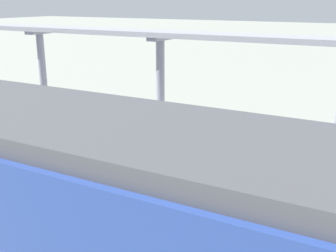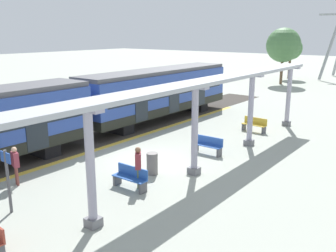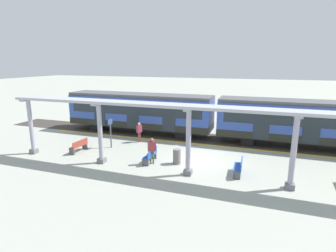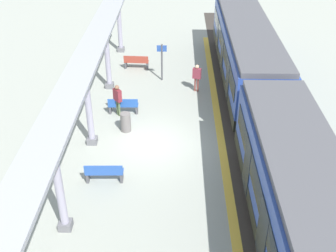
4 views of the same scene
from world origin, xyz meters
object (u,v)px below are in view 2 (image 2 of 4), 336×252
object	(u,v)px
canopy_pillar_third	(195,130)
passenger_by_the_benches	(138,163)
bench_near_end	(208,145)
bench_far_end	(255,124)
bench_extra_slot	(131,177)
canopy_pillar_fourth	(251,110)
canopy_pillar_second	(90,168)
train_far_carriage	(159,93)
trash_bin	(152,164)
platform_info_sign	(8,175)
passenger_waiting_near_edge	(15,161)
canopy_pillar_fifth	(289,96)

from	to	relation	value
canopy_pillar_third	passenger_by_the_benches	size ratio (longest dim) A/B	2.29
canopy_pillar_third	bench_near_end	size ratio (longest dim) A/B	2.52
bench_far_end	bench_extra_slot	size ratio (longest dim) A/B	1.01
canopy_pillar_third	canopy_pillar_fourth	size ratio (longest dim) A/B	1.00
canopy_pillar_second	train_far_carriage	bearing A→B (deg)	121.22
trash_bin	passenger_by_the_benches	world-z (taller)	passenger_by_the_benches
train_far_carriage	canopy_pillar_fourth	bearing A→B (deg)	-12.59
train_far_carriage	platform_info_sign	distance (m)	14.43
bench_extra_slot	platform_info_sign	world-z (taller)	platform_info_sign
bench_extra_slot	passenger_waiting_near_edge	bearing A→B (deg)	-145.84
train_far_carriage	bench_far_end	size ratio (longest dim) A/B	8.50
train_far_carriage	canopy_pillar_second	distance (m)	14.70
canopy_pillar_fourth	passenger_waiting_near_edge	xyz separation A→B (m)	(-4.88, -10.55, -0.94)
bench_near_end	platform_info_sign	xyz separation A→B (m)	(-1.95, -9.37, 0.89)
canopy_pillar_second	bench_extra_slot	bearing A→B (deg)	111.13
canopy_pillar_fourth	passenger_by_the_benches	world-z (taller)	canopy_pillar_fourth
platform_info_sign	train_far_carriage	bearing A→B (deg)	109.01
canopy_pillar_second	bench_far_end	xyz separation A→B (m)	(-1.00, 13.67, -1.49)
canopy_pillar_third	train_far_carriage	bearing A→B (deg)	137.56
passenger_waiting_near_edge	passenger_by_the_benches	bearing A→B (deg)	34.48
bench_near_end	bench_far_end	bearing A→B (deg)	90.30
canopy_pillar_third	canopy_pillar_fourth	distance (m)	5.26
bench_near_end	trash_bin	distance (m)	3.82
train_far_carriage	canopy_pillar_second	bearing A→B (deg)	-58.78
canopy_pillar_third	canopy_pillar_fifth	xyz separation A→B (m)	(0.00, 10.72, 0.00)
bench_far_end	passenger_waiting_near_edge	distance (m)	13.91
canopy_pillar_fifth	bench_near_end	distance (m)	8.21
bench_extra_slot	trash_bin	distance (m)	1.66
trash_bin	bench_near_end	bearing A→B (deg)	83.45
canopy_pillar_fifth	bench_near_end	xyz separation A→B (m)	(-0.97, -8.02, -1.49)
train_far_carriage	canopy_pillar_third	xyz separation A→B (m)	(7.62, -6.97, 0.10)
canopy_pillar_fifth	bench_extra_slot	distance (m)	13.58
bench_extra_slot	platform_info_sign	distance (m)	4.42
bench_extra_slot	train_far_carriage	bearing A→B (deg)	123.87
trash_bin	canopy_pillar_second	bearing A→B (deg)	-72.63
canopy_pillar_second	canopy_pillar_fifth	xyz separation A→B (m)	(0.00, 16.32, 0.00)
canopy_pillar_fifth	bench_far_end	xyz separation A→B (m)	(-1.00, -2.66, -1.49)
bench_near_end	passenger_by_the_benches	distance (m)	5.28
canopy_pillar_fifth	bench_far_end	distance (m)	3.21
bench_far_end	passenger_by_the_benches	bearing A→B (deg)	-89.34
platform_info_sign	canopy_pillar_fourth	bearing A→B (deg)	76.25
train_far_carriage	bench_extra_slot	world-z (taller)	train_far_carriage
canopy_pillar_second	canopy_pillar_third	xyz separation A→B (m)	(0.00, 5.60, 0.00)
trash_bin	passenger_waiting_near_edge	distance (m)	5.46
bench_far_end	passenger_waiting_near_edge	bearing A→B (deg)	-106.19
canopy_pillar_third	platform_info_sign	xyz separation A→B (m)	(-2.92, -6.67, -0.60)
platform_info_sign	bench_far_end	bearing A→B (deg)	82.58
train_far_carriage	canopy_pillar_second	xyz separation A→B (m)	(7.62, -12.57, 0.10)
bench_near_end	passenger_by_the_benches	bearing A→B (deg)	-88.98
canopy_pillar_fourth	bench_near_end	distance (m)	3.12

